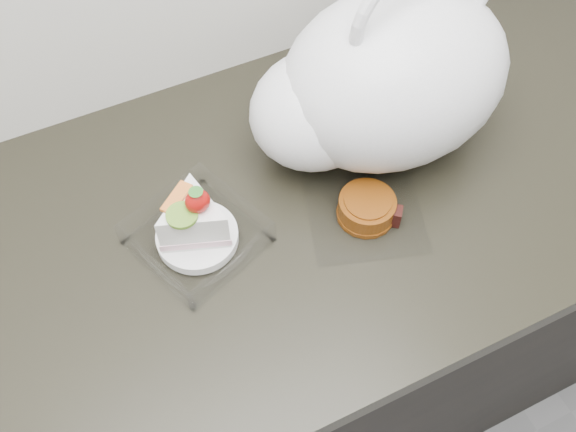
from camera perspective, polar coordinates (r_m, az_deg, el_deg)
The scene contains 4 objects.
counter at distance 1.34m, azimuth -4.70°, elevation -11.82°, with size 2.04×0.64×0.90m.
cake_tray at distance 0.91m, azimuth -8.21°, elevation -1.12°, with size 0.21×0.21×0.13m.
mooncake_wrap at distance 0.95m, azimuth 7.07°, elevation 0.58°, with size 0.21×0.20×0.04m.
plastic_bag at distance 0.96m, azimuth 8.09°, elevation 11.61°, with size 0.41×0.30×0.32m.
Camera 1 is at (-0.12, 1.19, 1.69)m, focal length 40.00 mm.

